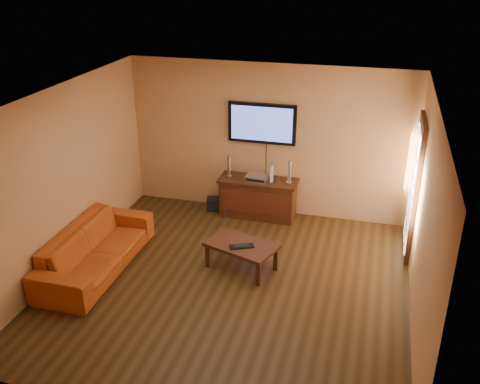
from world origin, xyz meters
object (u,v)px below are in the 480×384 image
at_px(game_console, 272,174).
at_px(av_receiver, 257,178).
at_px(media_console, 258,198).
at_px(bottle, 225,213).
at_px(television, 262,123).
at_px(sofa, 95,242).
at_px(coffee_table, 242,247).
at_px(subwoofer, 214,204).
at_px(speaker_right, 290,173).
at_px(speaker_left, 229,167).
at_px(keyboard, 242,246).

bearing_deg(game_console, av_receiver, -176.06).
relative_size(media_console, bottle, 6.91).
relative_size(television, bottle, 5.93).
bearing_deg(sofa, bottle, -33.56).
bearing_deg(television, coffee_table, -85.05).
relative_size(av_receiver, game_console, 1.61).
distance_m(media_console, subwoofer, 0.88).
xyz_separation_m(television, speaker_right, (0.55, -0.19, -0.78)).
relative_size(media_console, television, 1.17).
relative_size(subwoofer, bottle, 1.14).
relative_size(speaker_left, av_receiver, 0.98).
height_order(media_console, bottle, media_console).
xyz_separation_m(speaker_left, subwoofer, (-0.30, -0.00, -0.77)).
bearing_deg(game_console, television, 134.90).
bearing_deg(television, speaker_left, -160.54).
relative_size(coffee_table, keyboard, 3.02).
height_order(speaker_left, game_console, speaker_left).
bearing_deg(television, subwoofer, -166.95).
bearing_deg(speaker_right, bottle, -166.45).
height_order(game_console, bottle, game_console).
xyz_separation_m(television, bottle, (-0.54, -0.45, -1.57)).
xyz_separation_m(media_console, speaker_right, (0.55, 0.03, 0.53)).
bearing_deg(subwoofer, coffee_table, -74.56).
distance_m(speaker_right, av_receiver, 0.58).
relative_size(media_console, av_receiver, 3.57).
distance_m(speaker_right, bottle, 1.37).
bearing_deg(bottle, av_receiver, 21.95).
height_order(sofa, speaker_left, speaker_left).
xyz_separation_m(speaker_right, av_receiver, (-0.56, -0.05, -0.14)).
relative_size(speaker_right, av_receiver, 1.02).
xyz_separation_m(sofa, speaker_left, (1.38, 2.37, 0.44)).
distance_m(game_console, subwoofer, 1.30).
relative_size(television, keyboard, 3.11).
bearing_deg(sofa, keyboard, -77.54).
relative_size(coffee_table, speaker_right, 2.93).
bearing_deg(bottle, game_console, 18.03).
bearing_deg(av_receiver, keyboard, -78.22).
distance_m(media_console, speaker_left, 0.76).
height_order(television, bottle, television).
bearing_deg(game_console, speaker_right, -3.89).
bearing_deg(coffee_table, keyboard, -75.36).
distance_m(television, keyboard, 2.43).
relative_size(sofa, subwoofer, 9.85).
xyz_separation_m(av_receiver, game_console, (0.25, 0.04, 0.08)).
bearing_deg(subwoofer, keyboard, -75.18).
xyz_separation_m(game_console, bottle, (-0.78, -0.25, -0.73)).
height_order(speaker_left, av_receiver, speaker_left).
relative_size(media_console, game_console, 5.74).
xyz_separation_m(speaker_left, av_receiver, (0.53, -0.05, -0.13)).
bearing_deg(coffee_table, speaker_left, 111.66).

